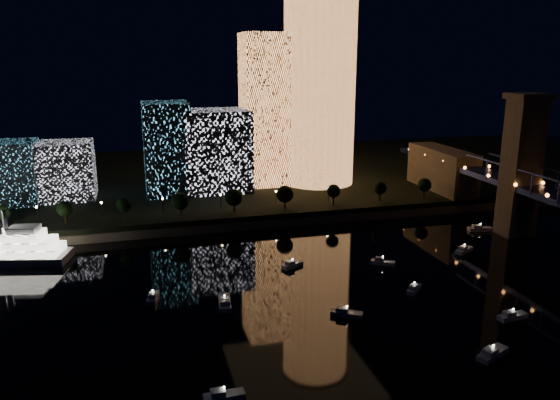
{
  "coord_description": "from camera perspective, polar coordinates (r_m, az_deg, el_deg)",
  "views": [
    {
      "loc": [
        -64.65,
        -108.48,
        62.22
      ],
      "look_at": [
        -20.81,
        55.0,
        17.35
      ],
      "focal_mm": 35.0,
      "sensor_mm": 36.0,
      "label": 1
    }
  ],
  "objects": [
    {
      "name": "ground",
      "position": [
        140.78,
        14.44,
        -11.89
      ],
      "size": [
        520.0,
        520.0,
        0.0
      ],
      "primitive_type": "plane",
      "color": "black",
      "rests_on": "ground"
    },
    {
      "name": "far_bank",
      "position": [
        282.54,
        -1.44,
        2.64
      ],
      "size": [
        420.0,
        160.0,
        5.0
      ],
      "primitive_type": "cube",
      "color": "black",
      "rests_on": "ground"
    },
    {
      "name": "seawall",
      "position": [
        210.12,
        3.58,
        -1.98
      ],
      "size": [
        420.0,
        6.0,
        3.0
      ],
      "primitive_type": "cube",
      "color": "#6B5E4C",
      "rests_on": "ground"
    },
    {
      "name": "tower_cylindrical",
      "position": [
        249.51,
        4.15,
        11.98
      ],
      "size": [
        34.0,
        34.0,
        89.58
      ],
      "color": "#E78C49",
      "rests_on": "far_bank"
    },
    {
      "name": "tower_rectangular",
      "position": [
        248.19,
        -1.46,
        9.36
      ],
      "size": [
        21.06,
        21.06,
        67.02
      ],
      "primitive_type": "cube",
      "color": "#E78C49",
      "rests_on": "far_bank"
    },
    {
      "name": "midrise_blocks",
      "position": [
        237.57,
        -13.61,
        4.5
      ],
      "size": [
        103.95,
        25.46,
        38.56
      ],
      "color": "white",
      "rests_on": "far_bank"
    },
    {
      "name": "motorboats",
      "position": [
        152.28,
        12.79,
        -9.33
      ],
      "size": [
        125.01,
        81.7,
        2.78
      ],
      "color": "silver",
      "rests_on": "ground"
    },
    {
      "name": "esplanade_trees",
      "position": [
        206.17,
        -4.76,
        0.26
      ],
      "size": [
        165.56,
        6.75,
        8.87
      ],
      "color": "black",
      "rests_on": "far_bank"
    },
    {
      "name": "street_lamps",
      "position": [
        211.59,
        -6.2,
        0.2
      ],
      "size": [
        132.7,
        0.7,
        5.65
      ],
      "color": "black",
      "rests_on": "far_bank"
    }
  ]
}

